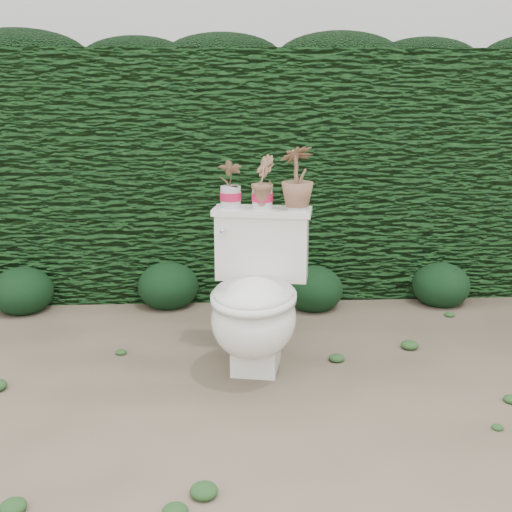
{
  "coord_description": "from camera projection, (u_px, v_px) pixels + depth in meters",
  "views": [
    {
      "loc": [
        -0.08,
        -2.89,
        1.39
      ],
      "look_at": [
        0.09,
        0.22,
        0.55
      ],
      "focal_mm": 45.0,
      "sensor_mm": 36.0,
      "label": 1
    }
  ],
  "objects": [
    {
      "name": "potted_plant_center",
      "position": [
        262.0,
        183.0,
        3.23
      ],
      "size": [
        0.12,
        0.15,
        0.25
      ],
      "primitive_type": "imported",
      "rotation": [
        0.0,
        0.0,
        1.5
      ],
      "color": "#337B26",
      "rests_on": "toilet"
    },
    {
      "name": "house_wall",
      "position": [
        271.0,
        36.0,
        8.45
      ],
      "size": [
        8.0,
        3.5,
        4.0
      ],
      "primitive_type": "cube",
      "color": "silver",
      "rests_on": "ground"
    },
    {
      "name": "ground",
      "position": [
        240.0,
        376.0,
        3.16
      ],
      "size": [
        60.0,
        60.0,
        0.0
      ],
      "primitive_type": "plane",
      "color": "#816F59",
      "rests_on": "ground"
    },
    {
      "name": "toilet",
      "position": [
        256.0,
        302.0,
        3.15
      ],
      "size": [
        0.57,
        0.75,
        0.78
      ],
      "rotation": [
        0.0,
        0.0,
        -0.19
      ],
      "color": "white",
      "rests_on": "ground"
    },
    {
      "name": "liriope_clump_2",
      "position": [
        168.0,
        281.0,
        4.13
      ],
      "size": [
        0.39,
        0.39,
        0.31
      ],
      "primitive_type": "ellipsoid",
      "color": "black",
      "rests_on": "ground"
    },
    {
      "name": "liriope_clump_1",
      "position": [
        22.0,
        287.0,
        4.03
      ],
      "size": [
        0.38,
        0.38,
        0.31
      ],
      "primitive_type": "ellipsoid",
      "color": "black",
      "rests_on": "ground"
    },
    {
      "name": "hedge",
      "position": [
        232.0,
        171.0,
        4.49
      ],
      "size": [
        8.0,
        1.0,
        1.6
      ],
      "primitive_type": "cube",
      "color": "#194517",
      "rests_on": "ground"
    },
    {
      "name": "potted_plant_left",
      "position": [
        231.0,
        185.0,
        3.26
      ],
      "size": [
        0.14,
        0.11,
        0.23
      ],
      "primitive_type": "imported",
      "rotation": [
        0.0,
        0.0,
        2.88
      ],
      "color": "#337B26",
      "rests_on": "toilet"
    },
    {
      "name": "liriope_clump_3",
      "position": [
        314.0,
        285.0,
        4.09
      ],
      "size": [
        0.37,
        0.37,
        0.3
      ],
      "primitive_type": "ellipsoid",
      "color": "black",
      "rests_on": "ground"
    },
    {
      "name": "potted_plant_right",
      "position": [
        297.0,
        179.0,
        3.2
      ],
      "size": [
        0.23,
        0.23,
        0.3
      ],
      "primitive_type": "imported",
      "rotation": [
        0.0,
        0.0,
        3.56
      ],
      "color": "#337B26",
      "rests_on": "toilet"
    },
    {
      "name": "liriope_clump_4",
      "position": [
        441.0,
        281.0,
        4.17
      ],
      "size": [
        0.37,
        0.37,
        0.3
      ],
      "primitive_type": "ellipsoid",
      "color": "black",
      "rests_on": "ground"
    }
  ]
}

